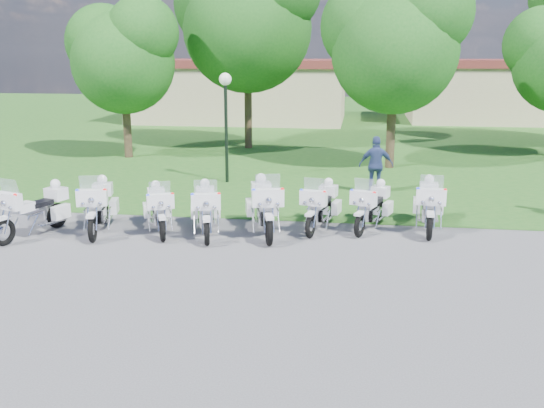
# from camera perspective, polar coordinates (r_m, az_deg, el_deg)

# --- Properties ---
(ground) EXTENTS (100.00, 100.00, 0.00)m
(ground) POSITION_cam_1_polar(r_m,az_deg,el_deg) (14.30, -0.88, -4.86)
(ground) COLOR #4F4F54
(ground) RESTS_ON ground
(grass_lawn) EXTENTS (100.00, 48.00, 0.01)m
(grass_lawn) POSITION_cam_1_polar(r_m,az_deg,el_deg) (40.67, 5.19, 7.58)
(grass_lawn) COLOR #215A1C
(grass_lawn) RESTS_ON ground
(motorcycle_0) EXTENTS (1.28, 2.35, 1.64)m
(motorcycle_0) POSITION_cam_1_polar(r_m,az_deg,el_deg) (16.86, -21.42, -0.47)
(motorcycle_0) COLOR black
(motorcycle_0) RESTS_ON ground
(motorcycle_1) EXTENTS (1.19, 2.43, 1.66)m
(motorcycle_1) POSITION_cam_1_polar(r_m,az_deg,el_deg) (16.71, -16.01, -0.12)
(motorcycle_1) COLOR black
(motorcycle_1) RESTS_ON ground
(motorcycle_2) EXTENTS (1.29, 2.11, 1.51)m
(motorcycle_2) POSITION_cam_1_polar(r_m,az_deg,el_deg) (16.28, -10.63, -0.41)
(motorcycle_2) COLOR black
(motorcycle_2) RESTS_ON ground
(motorcycle_3) EXTENTS (1.18, 2.34, 1.61)m
(motorcycle_3) POSITION_cam_1_polar(r_m,az_deg,el_deg) (15.88, -6.25, -0.46)
(motorcycle_3) COLOR black
(motorcycle_3) RESTS_ON ground
(motorcycle_4) EXTENTS (1.28, 2.55, 1.75)m
(motorcycle_4) POSITION_cam_1_polar(r_m,az_deg,el_deg) (15.85, -0.73, -0.18)
(motorcycle_4) COLOR black
(motorcycle_4) RESTS_ON ground
(motorcycle_5) EXTENTS (1.06, 2.25, 1.53)m
(motorcycle_5) POSITION_cam_1_polar(r_m,az_deg,el_deg) (16.35, 4.64, -0.12)
(motorcycle_5) COLOR black
(motorcycle_5) RESTS_ON ground
(motorcycle_6) EXTENTS (1.21, 2.15, 1.50)m
(motorcycle_6) POSITION_cam_1_polar(r_m,az_deg,el_deg) (16.52, 9.38, -0.15)
(motorcycle_6) COLOR black
(motorcycle_6) RESTS_ON ground
(motorcycle_7) EXTENTS (0.90, 2.45, 1.65)m
(motorcycle_7) POSITION_cam_1_polar(r_m,az_deg,el_deg) (16.72, 14.56, -0.03)
(motorcycle_7) COLOR black
(motorcycle_7) RESTS_ON ground
(lamp_post) EXTENTS (0.44, 0.44, 3.93)m
(lamp_post) POSITION_cam_1_polar(r_m,az_deg,el_deg) (21.83, -4.39, 9.74)
(lamp_post) COLOR black
(lamp_post) RESTS_ON ground
(tree_0) EXTENTS (5.23, 4.46, 6.97)m
(tree_0) POSITION_cam_1_polar(r_m,az_deg,el_deg) (27.86, -13.92, 13.69)
(tree_0) COLOR #38281C
(tree_0) RESTS_ON ground
(tree_1) EXTENTS (7.14, 6.10, 9.52)m
(tree_1) POSITION_cam_1_polar(r_m,az_deg,el_deg) (29.91, -2.43, 17.34)
(tree_1) COLOR #38281C
(tree_1) RESTS_ON ground
(tree_2) EXTENTS (5.86, 5.00, 7.82)m
(tree_2) POSITION_cam_1_polar(r_m,az_deg,el_deg) (25.06, 11.42, 15.09)
(tree_2) COLOR #38281C
(tree_2) RESTS_ON ground
(building_west) EXTENTS (14.56, 8.32, 4.10)m
(building_west) POSITION_cam_1_polar(r_m,az_deg,el_deg) (42.22, -2.96, 10.67)
(building_west) COLOR tan
(building_west) RESTS_ON ground
(building_east) EXTENTS (11.44, 7.28, 4.10)m
(building_east) POSITION_cam_1_polar(r_m,az_deg,el_deg) (44.32, 20.05, 10.02)
(building_east) COLOR tan
(building_east) RESTS_ON ground
(bystander_c) EXTENTS (1.17, 0.56, 1.93)m
(bystander_c) POSITION_cam_1_polar(r_m,az_deg,el_deg) (20.52, 9.77, 3.61)
(bystander_c) COLOR navy
(bystander_c) RESTS_ON ground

